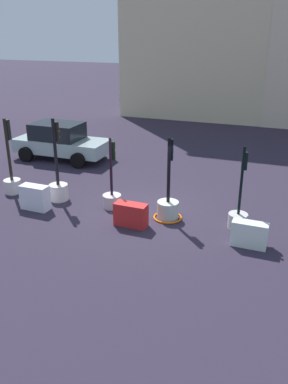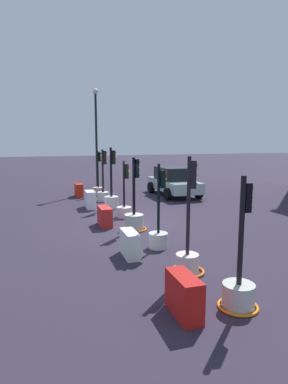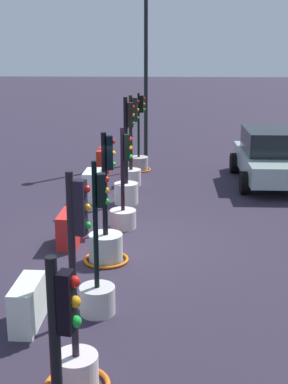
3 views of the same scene
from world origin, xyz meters
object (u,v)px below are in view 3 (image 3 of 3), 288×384
construction_barrier_0 (104,160)px  street_lamp_post (146,55)px  traffic_light_0 (139,159)px  traffic_light_3 (123,210)px  traffic_light_6 (77,357)px  traffic_light_2 (126,184)px  construction_barrier_1 (92,185)px  construction_barrier_2 (70,228)px  traffic_light_4 (106,242)px  traffic_light_5 (98,287)px  traffic_light_1 (131,168)px  car_silver_hatchback (270,156)px  construction_barrier_3 (28,304)px

construction_barrier_0 → street_lamp_post: 4.18m
traffic_light_0 → traffic_light_3: size_ratio=1.10×
traffic_light_3 → traffic_light_6: (6.52, -0.10, 0.00)m
traffic_light_0 → traffic_light_2: traffic_light_2 is taller
traffic_light_0 → construction_barrier_1: traffic_light_0 is taller
construction_barrier_2 → traffic_light_2: bearing=162.3°
construction_barrier_1 → traffic_light_6: bearing=6.4°
traffic_light_3 → traffic_light_4: size_ratio=0.91×
traffic_light_5 → traffic_light_6: traffic_light_6 is taller
traffic_light_2 → construction_barrier_2: traffic_light_2 is taller
traffic_light_0 → traffic_light_5: bearing=-0.8°
traffic_light_1 → construction_barrier_0: (-1.98, -1.10, -0.19)m
traffic_light_4 → construction_barrier_0: traffic_light_4 is taller
traffic_light_2 → construction_barrier_2: 3.47m
traffic_light_1 → traffic_light_3: 4.18m
traffic_light_0 → traffic_light_2: (4.17, -0.14, 0.17)m
car_silver_hatchback → traffic_light_2: bearing=-59.9°
construction_barrier_0 → construction_barrier_1: construction_barrier_1 is taller
traffic_light_2 → traffic_light_6: bearing=-0.1°
construction_barrier_0 → traffic_light_3: bearing=10.8°
construction_barrier_0 → car_silver_hatchback: size_ratio=0.22×
traffic_light_6 → traffic_light_1: bearing=179.9°
traffic_light_4 → street_lamp_post: size_ratio=0.42×
traffic_light_2 → traffic_light_3: 2.13m
traffic_light_1 → car_silver_hatchback: size_ratio=0.64×
traffic_light_1 → traffic_light_6: size_ratio=0.96×
construction_barrier_1 → car_silver_hatchback: (-2.30, 5.54, 0.44)m
construction_barrier_0 → construction_barrier_2: bearing=0.3°
traffic_light_0 → construction_barrier_3: (11.18, -1.23, -0.02)m
construction_barrier_3 → traffic_light_0: bearing=173.7°
traffic_light_1 → traffic_light_5: traffic_light_1 is taller
traffic_light_1 → traffic_light_2: size_ratio=0.95×
traffic_light_0 → traffic_light_4: 8.42m
traffic_light_6 → construction_barrier_2: traffic_light_6 is taller
traffic_light_1 → car_silver_hatchback: (-0.57, 4.52, 0.29)m
traffic_light_2 → traffic_light_6: (8.64, -0.02, -0.10)m
traffic_light_2 → construction_barrier_2: (3.30, -1.05, -0.19)m
traffic_light_5 → car_silver_hatchback: (-9.16, 4.53, 0.39)m
construction_barrier_0 → car_silver_hatchback: (1.40, 5.62, 0.48)m
traffic_light_1 → construction_barrier_3: traffic_light_1 is taller
traffic_light_4 → construction_barrier_0: bearing=-173.3°
construction_barrier_2 → car_silver_hatchback: (-5.92, 5.58, 0.50)m
traffic_light_1 → traffic_light_4: traffic_light_1 is taller
traffic_light_1 → construction_barrier_3: (9.06, -1.09, -0.20)m
traffic_light_3 → traffic_light_6: bearing=-0.9°
construction_barrier_0 → car_silver_hatchback: 5.81m
construction_barrier_3 → construction_barrier_0: bearing=-180.0°
traffic_light_1 → construction_barrier_2: (5.35, -1.06, -0.20)m
traffic_light_4 → traffic_light_6: bearing=1.3°
construction_barrier_1 → street_lamp_post: size_ratio=0.15×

